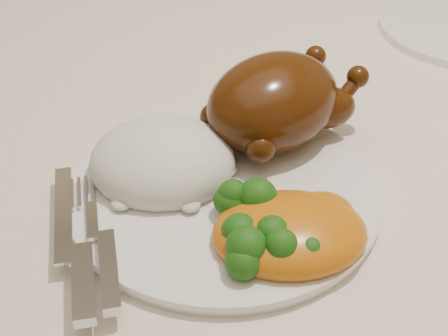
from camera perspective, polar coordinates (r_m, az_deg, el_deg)
name	(u,v)px	position (r m, az deg, el deg)	size (l,w,h in m)	color
dining_table	(211,175)	(0.74, -1.20, -0.68)	(1.60, 0.90, 0.76)	brown
tablecloth	(210,124)	(0.70, -1.27, 4.07)	(1.73, 1.03, 0.18)	#F0E3CE
dinner_plate	(224,191)	(0.55, 0.00, -2.15)	(0.27, 0.27, 0.01)	white
roast_chicken	(276,101)	(0.58, 4.81, 6.14)	(0.18, 0.14, 0.09)	#452207
rice_mound	(163,162)	(0.55, -5.64, 0.58)	(0.17, 0.16, 0.07)	white
mac_and_cheese	(284,229)	(0.49, 5.52, -5.57)	(0.14, 0.12, 0.05)	orange
cutlery	(88,253)	(0.49, -12.31, -7.64)	(0.05, 0.18, 0.01)	silver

